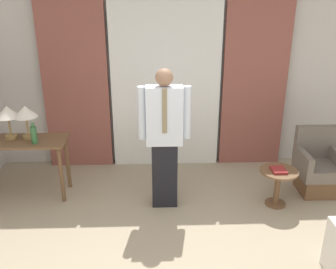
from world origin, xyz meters
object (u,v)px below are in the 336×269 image
object	(u,v)px
table_lamp_right	(25,113)
armchair	(317,169)
bottle_by_lamp	(34,135)
side_table	(278,181)
desk	(20,150)
book	(279,170)
person	(164,135)
table_lamp_left	(7,113)

from	to	relation	value
table_lamp_right	armchair	size ratio (longest dim) A/B	0.49
bottle_by_lamp	side_table	distance (m)	3.06
desk	side_table	size ratio (longest dim) A/B	2.48
desk	book	xyz separation A→B (m)	(3.22, -0.38, -0.15)
person	desk	bearing A→B (deg)	170.54
desk	table_lamp_left	size ratio (longest dim) A/B	2.81
table_lamp_right	person	size ratio (longest dim) A/B	0.24
desk	armchair	xyz separation A→B (m)	(3.88, -0.02, -0.32)
book	table_lamp_left	bearing A→B (deg)	172.25
person	side_table	xyz separation A→B (m)	(1.41, -0.05, -0.62)
desk	person	bearing A→B (deg)	-9.46
bottle_by_lamp	armchair	xyz separation A→B (m)	(3.64, 0.08, -0.57)
side_table	table_lamp_right	bearing A→B (deg)	172.11
table_lamp_right	armchair	distance (m)	3.85
table_lamp_right	person	world-z (taller)	person
desk	side_table	xyz separation A→B (m)	(3.24, -0.36, -0.32)
armchair	book	xyz separation A→B (m)	(-0.65, -0.35, 0.17)
desk	bottle_by_lamp	size ratio (longest dim) A/B	4.38
table_lamp_right	armchair	world-z (taller)	table_lamp_right
bottle_by_lamp	person	bearing A→B (deg)	-7.24
table_lamp_right	person	distance (m)	1.77
side_table	book	size ratio (longest dim) A/B	2.39
person	book	world-z (taller)	person
table_lamp_left	person	distance (m)	1.99
bottle_by_lamp	armchair	bearing A→B (deg)	1.24
table_lamp_right	person	bearing A→B (deg)	-12.49
armchair	person	bearing A→B (deg)	-172.17
armchair	table_lamp_right	bearing A→B (deg)	178.47
desk	bottle_by_lamp	distance (m)	0.36
table_lamp_left	person	world-z (taller)	person
table_lamp_left	side_table	bearing A→B (deg)	-7.38
desk	table_lamp_right	size ratio (longest dim) A/B	2.81
table_lamp_right	book	size ratio (longest dim) A/B	2.10
person	bottle_by_lamp	bearing A→B (deg)	172.76
desk	table_lamp_right	xyz separation A→B (m)	(0.11, 0.08, 0.46)
table_lamp_left	bottle_by_lamp	bearing A→B (deg)	-27.06
table_lamp_left	armchair	size ratio (longest dim) A/B	0.49
table_lamp_left	person	xyz separation A→B (m)	(1.94, -0.38, -0.16)
bottle_by_lamp	armchair	world-z (taller)	bottle_by_lamp
table_lamp_right	side_table	world-z (taller)	table_lamp_right
table_lamp_right	table_lamp_left	bearing A→B (deg)	180.00
table_lamp_left	book	bearing A→B (deg)	-7.75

